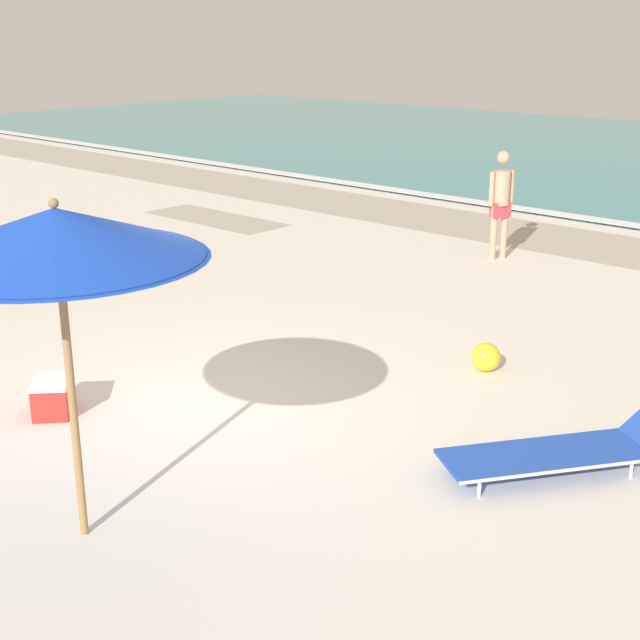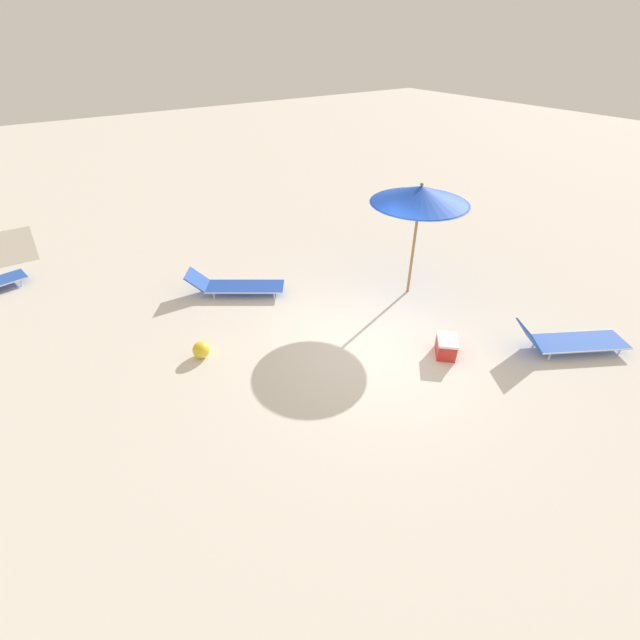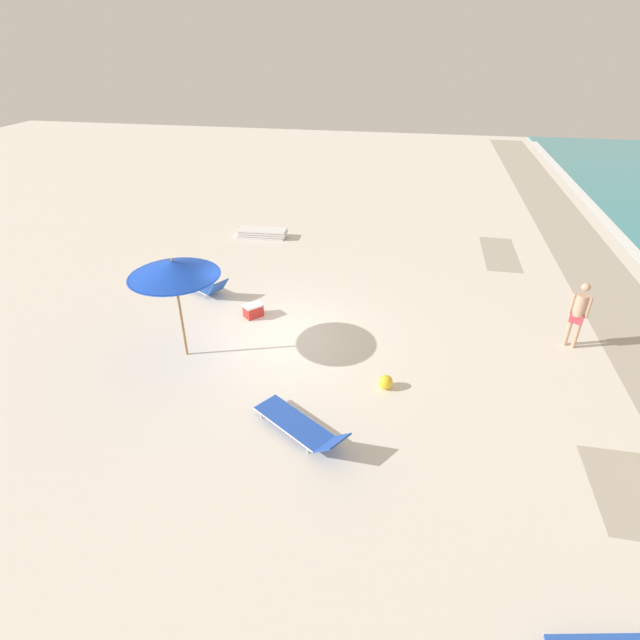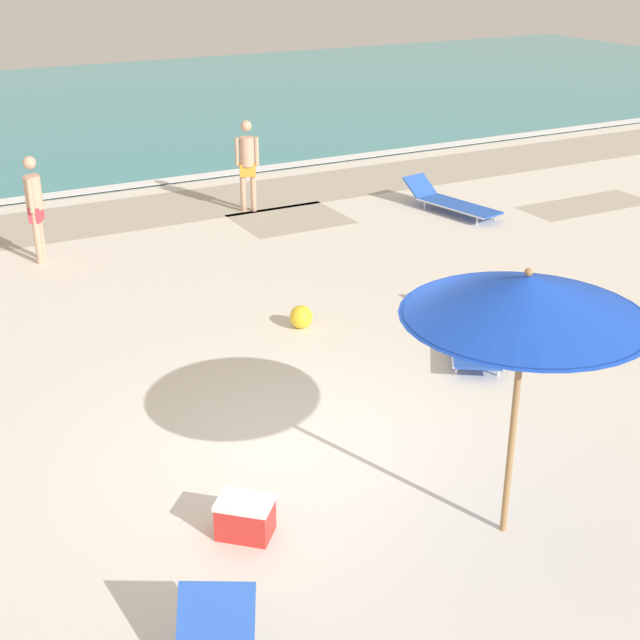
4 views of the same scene
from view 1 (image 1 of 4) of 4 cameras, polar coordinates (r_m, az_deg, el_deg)
ground_plane at (r=8.98m, az=-8.08°, el=-6.37°), size 60.00×60.00×0.16m
beach_umbrella at (r=6.28m, az=-16.51°, el=5.22°), size 2.07×2.07×2.55m
sun_lounger_under_umbrella at (r=7.98m, az=15.61°, el=-7.90°), size 1.73×2.15×0.55m
beachgoer_shoreline_child at (r=14.75m, az=11.50°, el=7.63°), size 0.29×0.41×1.76m
beach_ball at (r=10.02m, az=10.57°, el=-2.35°), size 0.32×0.32×0.32m
cooler_box at (r=9.16m, az=-16.72°, el=-4.67°), size 0.61×0.60×0.37m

